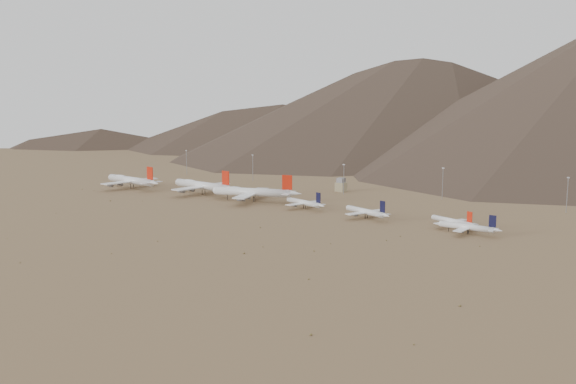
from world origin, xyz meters
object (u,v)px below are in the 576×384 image
Objects in this scene: narrowbody_a at (305,203)px; narrowbody_b at (367,212)px; widebody_east at (253,192)px; control_tower at (341,186)px; widebody_centre at (203,185)px; widebody_west at (131,180)px.

narrowbody_b is at bearing 8.98° from narrowbody_a.
control_tower is (28.77, 85.17, -2.27)m from widebody_east.
control_tower is (-77.55, 93.55, 0.72)m from narrowbody_b.
widebody_east is at bearing -167.48° from narrowbody_a.
narrowbody_a is 0.99× the size of narrowbody_b.
narrowbody_b is (163.58, -11.59, -3.02)m from widebody_centre.
widebody_centre is 6.20× the size of control_tower.
widebody_east is 5.93× the size of control_tower.
narrowbody_b reaches higher than narrowbody_a.
narrowbody_a is 3.41× the size of control_tower.
narrowbody_a is at bearing -21.50° from widebody_east.
narrowbody_b is (55.23, -6.01, 0.11)m from narrowbody_a.
narrowbody_a is at bearing 2.18° from widebody_centre.
widebody_west is at bearing -149.74° from control_tower.
widebody_east is at bearing -165.50° from narrowbody_b.
narrowbody_b is at bearing -23.35° from widebody_east.
narrowbody_a is at bearing -75.70° from control_tower.
widebody_centre reaches higher than narrowbody_a.
narrowbody_b is (239.35, 0.86, -2.81)m from widebody_west.
narrowbody_a reaches higher than control_tower.
narrowbody_a is (108.35, -5.59, -3.13)m from widebody_centre.
widebody_east is at bearing 1.92° from widebody_centre.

